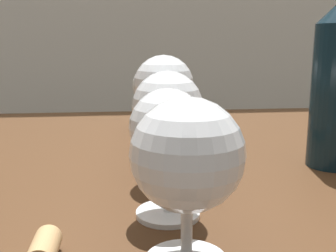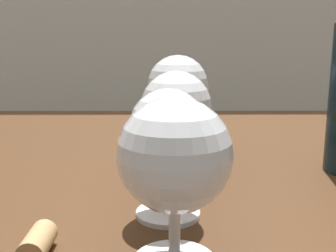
{
  "view_description": "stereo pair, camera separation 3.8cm",
  "coord_description": "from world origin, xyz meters",
  "px_view_note": "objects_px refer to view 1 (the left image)",
  "views": [
    {
      "loc": [
        0.01,
        -0.58,
        0.87
      ],
      "look_at": [
        0.06,
        -0.2,
        0.79
      ],
      "focal_mm": 43.24,
      "sensor_mm": 36.0,
      "label": 1
    },
    {
      "loc": [
        0.05,
        -0.58,
        0.87
      ],
      "look_at": [
        0.06,
        -0.2,
        0.79
      ],
      "focal_mm": 43.24,
      "sensor_mm": 36.0,
      "label": 2
    }
  ],
  "objects_px": {
    "wine_glass_cabernet": "(167,92)",
    "cork": "(44,250)",
    "wine_glass_white": "(187,157)",
    "wine_glass_rose": "(168,131)",
    "wine_glass_port": "(168,110)",
    "wine_glass_chardonnay": "(164,88)",
    "wine_glass_amber": "(154,87)"
  },
  "relations": [
    {
      "from": "wine_glass_cabernet",
      "to": "cork",
      "type": "xyz_separation_m",
      "value": [
        -0.13,
        -0.35,
        -0.08
      ]
    },
    {
      "from": "wine_glass_white",
      "to": "wine_glass_rose",
      "type": "xyz_separation_m",
      "value": [
        -0.0,
        0.09,
        -0.0
      ]
    },
    {
      "from": "wine_glass_port",
      "to": "wine_glass_cabernet",
      "type": "distance_m",
      "value": 0.18
    },
    {
      "from": "wine_glass_port",
      "to": "wine_glass_chardonnay",
      "type": "relative_size",
      "value": 0.9
    },
    {
      "from": "cork",
      "to": "wine_glass_white",
      "type": "bearing_deg",
      "value": -8.05
    },
    {
      "from": "wine_glass_rose",
      "to": "wine_glass_port",
      "type": "distance_m",
      "value": 0.1
    },
    {
      "from": "wine_glass_port",
      "to": "wine_glass_cabernet",
      "type": "xyz_separation_m",
      "value": [
        0.02,
        0.18,
        -0.0
      ]
    },
    {
      "from": "wine_glass_cabernet",
      "to": "wine_glass_port",
      "type": "bearing_deg",
      "value": -95.81
    },
    {
      "from": "wine_glass_rose",
      "to": "cork",
      "type": "distance_m",
      "value": 0.15
    },
    {
      "from": "wine_glass_white",
      "to": "wine_glass_amber",
      "type": "xyz_separation_m",
      "value": [
        0.01,
        0.47,
        -0.0
      ]
    },
    {
      "from": "wine_glass_amber",
      "to": "wine_glass_rose",
      "type": "bearing_deg",
      "value": -92.49
    },
    {
      "from": "wine_glass_amber",
      "to": "cork",
      "type": "xyz_separation_m",
      "value": [
        -0.12,
        -0.46,
        -0.07
      ]
    },
    {
      "from": "wine_glass_chardonnay",
      "to": "wine_glass_port",
      "type": "bearing_deg",
      "value": -92.95
    },
    {
      "from": "wine_glass_rose",
      "to": "cork",
      "type": "relative_size",
      "value": 3.02
    },
    {
      "from": "wine_glass_white",
      "to": "wine_glass_amber",
      "type": "bearing_deg",
      "value": 88.49
    },
    {
      "from": "wine_glass_cabernet",
      "to": "wine_glass_amber",
      "type": "height_order",
      "value": "wine_glass_cabernet"
    },
    {
      "from": "wine_glass_white",
      "to": "cork",
      "type": "distance_m",
      "value": 0.13
    },
    {
      "from": "wine_glass_amber",
      "to": "cork",
      "type": "relative_size",
      "value": 3.08
    },
    {
      "from": "wine_glass_port",
      "to": "wine_glass_cabernet",
      "type": "height_order",
      "value": "wine_glass_port"
    },
    {
      "from": "wine_glass_rose",
      "to": "wine_glass_port",
      "type": "relative_size",
      "value": 0.93
    },
    {
      "from": "wine_glass_cabernet",
      "to": "wine_glass_amber",
      "type": "distance_m",
      "value": 0.11
    },
    {
      "from": "wine_glass_rose",
      "to": "wine_glass_cabernet",
      "type": "distance_m",
      "value": 0.28
    },
    {
      "from": "wine_glass_rose",
      "to": "wine_glass_amber",
      "type": "bearing_deg",
      "value": 87.51
    },
    {
      "from": "wine_glass_port",
      "to": "wine_glass_cabernet",
      "type": "bearing_deg",
      "value": 84.19
    },
    {
      "from": "wine_glass_port",
      "to": "cork",
      "type": "relative_size",
      "value": 3.24
    },
    {
      "from": "wine_glass_white",
      "to": "wine_glass_cabernet",
      "type": "xyz_separation_m",
      "value": [
        0.02,
        0.37,
        0.0
      ]
    },
    {
      "from": "wine_glass_white",
      "to": "wine_glass_port",
      "type": "bearing_deg",
      "value": 88.08
    },
    {
      "from": "wine_glass_chardonnay",
      "to": "wine_glass_rose",
      "type": "bearing_deg",
      "value": -94.55
    },
    {
      "from": "wine_glass_cabernet",
      "to": "cork",
      "type": "height_order",
      "value": "wine_glass_cabernet"
    },
    {
      "from": "wine_glass_rose",
      "to": "wine_glass_amber",
      "type": "height_order",
      "value": "wine_glass_amber"
    },
    {
      "from": "wine_glass_chardonnay",
      "to": "wine_glass_amber",
      "type": "bearing_deg",
      "value": 89.62
    },
    {
      "from": "wine_glass_port",
      "to": "wine_glass_chardonnay",
      "type": "height_order",
      "value": "wine_glass_chardonnay"
    }
  ]
}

